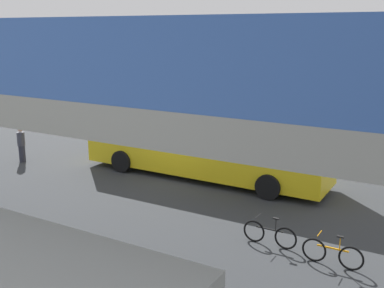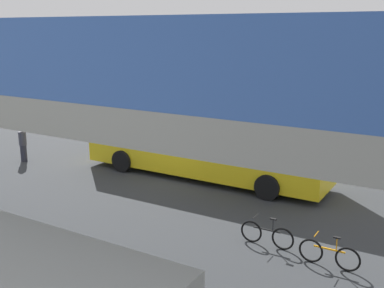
{
  "view_description": "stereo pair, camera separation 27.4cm",
  "coord_description": "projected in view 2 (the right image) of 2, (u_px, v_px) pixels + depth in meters",
  "views": [
    {
      "loc": [
        -10.79,
        17.25,
        6.64
      ],
      "look_at": [
        -0.52,
        -0.4,
        1.6
      ],
      "focal_mm": 43.9,
      "sensor_mm": 36.0,
      "label": 1
    },
    {
      "loc": [
        -11.02,
        17.11,
        6.64
      ],
      "look_at": [
        -0.52,
        -0.4,
        1.6
      ],
      "focal_mm": 43.9,
      "sensor_mm": 36.0,
      "label": 2
    }
  ],
  "objects": [
    {
      "name": "ground",
      "position": [
        178.0,
        178.0,
        21.34
      ],
      "size": [
        80.0,
        80.0,
        0.0
      ],
      "primitive_type": "plane",
      "color": "#2D3033"
    },
    {
      "name": "pedestrian",
      "position": [
        23.0,
        144.0,
        23.92
      ],
      "size": [
        0.38,
        0.38,
        1.79
      ],
      "color": "#2D2D38",
      "rests_on": "ground"
    },
    {
      "name": "lane_dash_centre",
      "position": [
        145.0,
        153.0,
        25.77
      ],
      "size": [
        2.0,
        0.2,
        0.01
      ],
      "primitive_type": "cube",
      "color": "silver",
      "rests_on": "ground"
    },
    {
      "name": "lane_dash_leftmost",
      "position": [
        284.0,
        175.0,
        21.78
      ],
      "size": [
        2.0,
        0.2,
        0.01
      ],
      "primitive_type": "cube",
      "color": "silver",
      "rests_on": "ground"
    },
    {
      "name": "lane_dash_left",
      "position": [
        209.0,
        163.0,
        23.77
      ],
      "size": [
        2.0,
        0.2,
        0.01
      ],
      "primitive_type": "cube",
      "color": "silver",
      "rests_on": "ground"
    },
    {
      "name": "city_bus",
      "position": [
        203.0,
        137.0,
        21.15
      ],
      "size": [
        11.54,
        2.85,
        3.15
      ],
      "color": "yellow",
      "rests_on": "ground"
    },
    {
      "name": "bicycle_black",
      "position": [
        267.0,
        235.0,
        14.65
      ],
      "size": [
        1.77,
        0.44,
        0.96
      ],
      "color": "black",
      "rests_on": "ground"
    },
    {
      "name": "bicycle_orange",
      "position": [
        329.0,
        255.0,
        13.37
      ],
      "size": [
        1.77,
        0.44,
        0.96
      ],
      "color": "black",
      "rests_on": "ground"
    }
  ]
}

